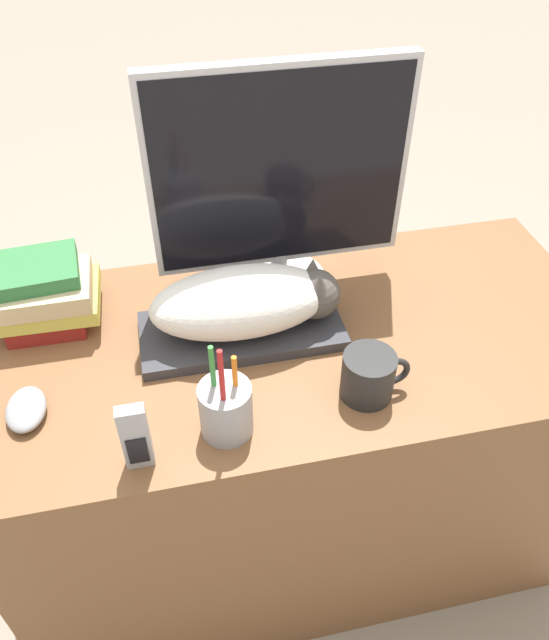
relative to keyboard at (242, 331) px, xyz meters
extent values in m
plane|color=gray|center=(0.12, -0.33, -0.76)|extent=(12.00, 12.00, 0.00)
cube|color=brown|center=(0.12, -0.02, -0.39)|extent=(1.28, 0.61, 0.75)
cube|color=#2D2D33|center=(0.00, 0.00, 0.00)|extent=(0.40, 0.18, 0.02)
ellipsoid|color=white|center=(0.00, 0.00, 0.08)|extent=(0.35, 0.17, 0.13)
sphere|color=#4C4742|center=(0.15, 0.00, 0.07)|extent=(0.10, 0.10, 0.10)
cone|color=#4C4742|center=(0.15, -0.03, 0.12)|extent=(0.04, 0.04, 0.04)
cone|color=#4C4742|center=(0.15, 0.03, 0.12)|extent=(0.04, 0.04, 0.04)
cylinder|color=#B7B7BC|center=(0.11, 0.15, 0.00)|extent=(0.21, 0.21, 0.02)
cylinder|color=#B7B7BC|center=(0.11, 0.15, 0.04)|extent=(0.04, 0.04, 0.07)
cube|color=#B7B7BC|center=(0.11, 0.15, 0.27)|extent=(0.52, 0.03, 0.41)
cube|color=black|center=(0.11, 0.14, 0.27)|extent=(0.49, 0.02, 0.39)
ellipsoid|color=gray|center=(-0.41, -0.12, 0.00)|extent=(0.07, 0.11, 0.03)
cylinder|color=black|center=(0.20, -0.20, 0.03)|extent=(0.10, 0.10, 0.09)
torus|color=black|center=(0.24, -0.20, 0.03)|extent=(0.06, 0.01, 0.06)
cylinder|color=#939399|center=(-0.07, -0.23, 0.04)|extent=(0.09, 0.09, 0.10)
cylinder|color=orange|center=(-0.05, -0.22, 0.09)|extent=(0.01, 0.01, 0.13)
cylinder|color=#338C38|center=(-0.08, -0.21, 0.10)|extent=(0.01, 0.01, 0.15)
cylinder|color=#B21E1E|center=(-0.07, -0.25, 0.11)|extent=(0.01, 0.01, 0.17)
cube|color=#99999E|center=(-0.22, -0.27, 0.05)|extent=(0.05, 0.02, 0.13)
cube|color=black|center=(-0.22, -0.28, 0.03)|extent=(0.03, 0.00, 0.06)
cube|color=maroon|center=(-0.38, 0.13, 0.01)|extent=(0.15, 0.15, 0.04)
cube|color=#CCC14C|center=(-0.37, 0.13, 0.04)|extent=(0.21, 0.17, 0.03)
cube|color=#C6B284|center=(-0.39, 0.12, 0.08)|extent=(0.21, 0.15, 0.04)
cube|color=#2D6B38|center=(-0.38, 0.14, 0.11)|extent=(0.18, 0.15, 0.03)
camera|label=1|loc=(-0.13, -0.91, 0.85)|focal=35.00mm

